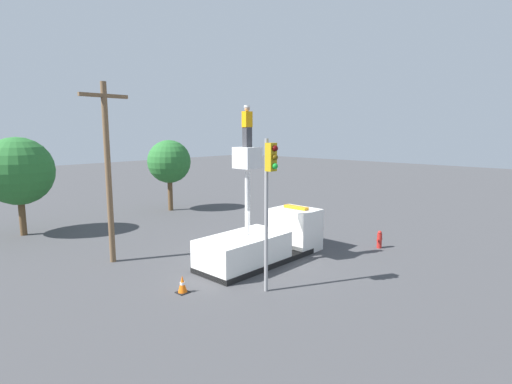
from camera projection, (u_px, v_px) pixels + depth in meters
ground_plane at (257, 262)px, 18.24m from camera, size 120.00×120.00×0.00m
bucket_truck at (264, 242)px, 18.45m from camera, size 6.70×2.25×5.26m
worker at (247, 126)px, 16.88m from camera, size 0.40×0.26×1.75m
traffic_light_pole at (269, 186)px, 14.28m from camera, size 0.34×0.57×5.69m
fire_hydrant at (379, 240)px, 20.41m from camera, size 0.49×0.25×0.91m
traffic_cone_rear at (182, 285)px, 14.77m from camera, size 0.43×0.43×0.66m
tree_left_bg at (169, 162)px, 29.64m from camera, size 3.19×3.19×5.28m
tree_right_bg at (18, 171)px, 22.45m from camera, size 3.83×3.83×5.62m
utility_pole at (108, 167)px, 17.70m from camera, size 2.20×0.26×8.06m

